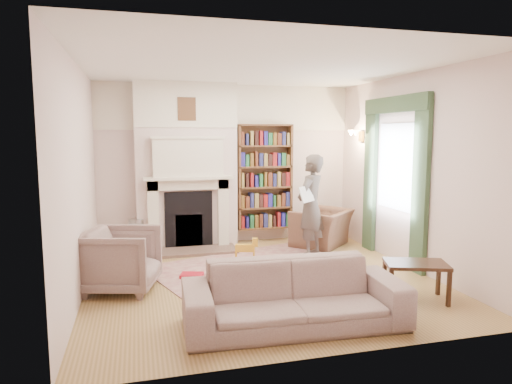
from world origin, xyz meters
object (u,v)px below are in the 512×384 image
object	(u,v)px
sofa	(294,295)
man_reading	(311,206)
paraffin_heater	(137,235)
armchair_left	(122,260)
bookcase	(265,177)
armchair_reading	(322,228)
coffee_table	(415,281)
rocking_horse	(245,251)

from	to	relation	value
sofa	man_reading	size ratio (longest dim) A/B	1.37
sofa	paraffin_heater	bearing A→B (deg)	117.06
armchair_left	sofa	distance (m)	2.32
sofa	armchair_left	bearing A→B (deg)	140.93
bookcase	sofa	size ratio (longest dim) A/B	0.83
paraffin_heater	armchair_left	bearing A→B (deg)	-95.39
armchair_reading	sofa	size ratio (longest dim) A/B	0.44
bookcase	armchair_reading	distance (m)	1.36
coffee_table	paraffin_heater	distance (m)	4.45
bookcase	man_reading	bearing A→B (deg)	-70.59
coffee_table	rocking_horse	xyz separation A→B (m)	(-1.59, 1.97, -0.03)
rocking_horse	paraffin_heater	bearing A→B (deg)	160.21
man_reading	rocking_horse	xyz separation A→B (m)	(-1.11, -0.17, -0.62)
paraffin_heater	coffee_table	bearing A→B (deg)	-44.62
man_reading	paraffin_heater	world-z (taller)	man_reading
bookcase	armchair_left	distance (m)	3.33
bookcase	coffee_table	xyz separation A→B (m)	(0.90, -3.34, -0.95)
armchair_reading	coffee_table	distance (m)	2.75
armchair_left	paraffin_heater	distance (m)	1.92
coffee_table	rocking_horse	distance (m)	2.53
man_reading	paraffin_heater	size ratio (longest dim) A/B	2.96
armchair_reading	coffee_table	world-z (taller)	armchair_reading
coffee_table	man_reading	bearing A→B (deg)	122.36
bookcase	sofa	bearing A→B (deg)	-101.12
armchair_reading	rocking_horse	size ratio (longest dim) A/B	2.16
armchair_left	rocking_horse	size ratio (longest dim) A/B	1.91
bookcase	man_reading	size ratio (longest dim) A/B	1.14
paraffin_heater	bookcase	bearing A→B (deg)	5.55
armchair_left	man_reading	world-z (taller)	man_reading
armchair_left	coffee_table	size ratio (longest dim) A/B	1.23
bookcase	coffee_table	distance (m)	3.59
armchair_reading	armchair_left	distance (m)	3.65
sofa	man_reading	world-z (taller)	man_reading
bookcase	rocking_horse	size ratio (longest dim) A/B	4.11
armchair_reading	armchair_left	world-z (taller)	armchair_left
man_reading	rocking_horse	distance (m)	1.28
paraffin_heater	rocking_horse	size ratio (longest dim) A/B	1.22
coffee_table	bookcase	bearing A→B (deg)	124.87
armchair_reading	coffee_table	bearing A→B (deg)	47.99
sofa	man_reading	distance (m)	2.78
rocking_horse	bookcase	bearing A→B (deg)	79.66
armchair_left	armchair_reading	bearing A→B (deg)	-49.47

